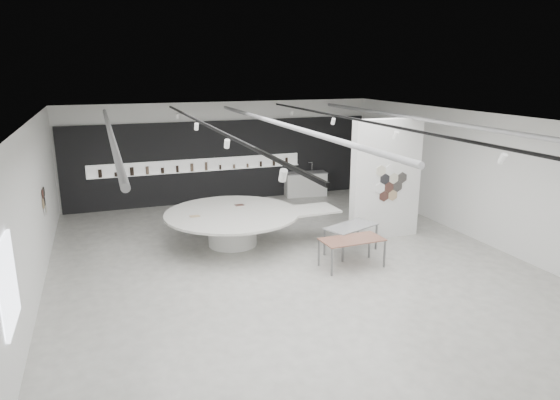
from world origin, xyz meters
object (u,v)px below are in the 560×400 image
object	(u,v)px
partition_column	(386,179)
sample_table_stone	(351,228)
display_island	(235,223)
sample_table_wood	(352,241)
kitchen_counter	(305,184)

from	to	relation	value
partition_column	sample_table_stone	distance (m)	2.10
display_island	partition_column	bearing A→B (deg)	-13.42
sample_table_wood	sample_table_stone	world-z (taller)	sample_table_stone
partition_column	display_island	xyz separation A→B (m)	(-4.44, 0.86, -1.15)
partition_column	sample_table_wood	distance (m)	2.94
partition_column	sample_table_wood	size ratio (longest dim) A/B	2.19
sample_table_wood	kitchen_counter	size ratio (longest dim) A/B	0.93
display_island	kitchen_counter	bearing A→B (deg)	45.70
display_island	sample_table_stone	distance (m)	3.35
partition_column	sample_table_stone	world-z (taller)	partition_column
partition_column	display_island	distance (m)	4.67
sample_table_wood	sample_table_stone	bearing A→B (deg)	63.37
sample_table_stone	kitchen_counter	size ratio (longest dim) A/B	0.96
sample_table_wood	kitchen_counter	bearing A→B (deg)	76.32
kitchen_counter	partition_column	bearing A→B (deg)	-80.79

